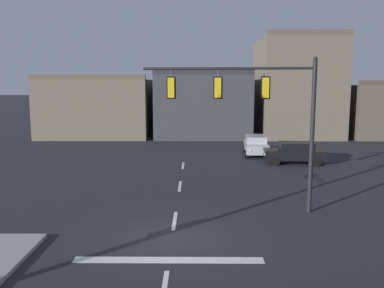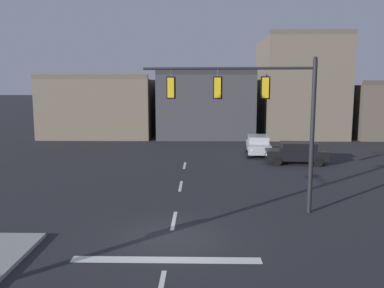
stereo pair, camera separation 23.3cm
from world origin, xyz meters
name	(u,v)px [view 2 (the right image)]	position (x,y,z in m)	size (l,w,h in m)	color
ground_plane	(171,238)	(0.00, 0.00, 0.00)	(400.00, 400.00, 0.00)	#232328
stop_bar_paint	(166,260)	(0.00, -2.00, 0.00)	(6.40, 0.50, 0.01)	silver
lane_centreline	(174,220)	(0.00, 2.00, 0.00)	(0.16, 26.40, 0.01)	silver
signal_mast_near_side	(257,104)	(3.69, 3.47, 4.95)	(7.73, 0.87, 7.05)	black
car_lot_nearside	(258,145)	(5.93, 18.51, 0.86)	(2.17, 4.55, 1.61)	#9EA0A5
car_lot_middle	(297,152)	(8.24, 14.79, 0.86)	(4.55, 2.16, 1.61)	black
building_row	(272,103)	(9.40, 32.24, 3.73)	(53.23, 13.16, 11.21)	#665B4C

